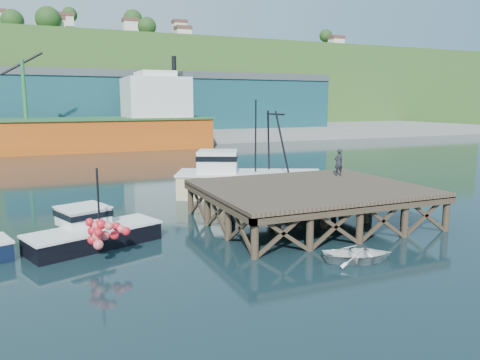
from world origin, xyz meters
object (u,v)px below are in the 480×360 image
boat_black (91,231)px  dinghy (358,255)px  trawler (247,177)px  dockworker (339,162)px

boat_black → dinghy: size_ratio=2.20×
trawler → dockworker: size_ratio=6.36×
boat_black → trawler: bearing=13.8°
boat_black → dockworker: bearing=-11.9°
dinghy → dockworker: 11.10m
dinghy → dockworker: dockworker is taller
dinghy → boat_black: bearing=75.4°
boat_black → dinghy: bearing=-54.1°
boat_black → dinghy: (10.41, -7.11, -0.40)m
boat_black → trawler: 14.20m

